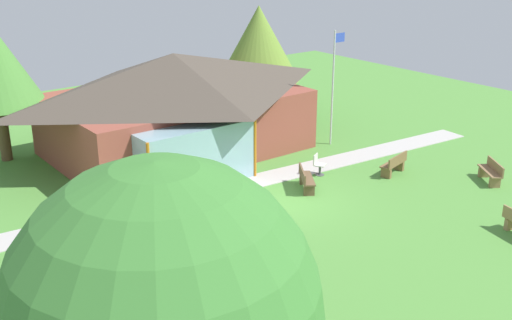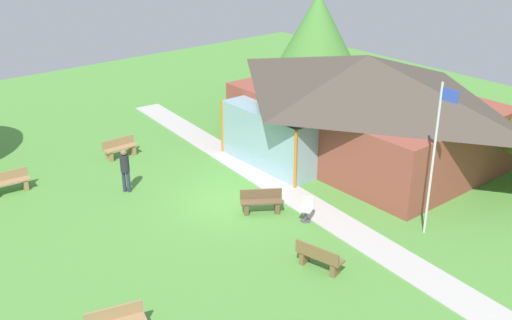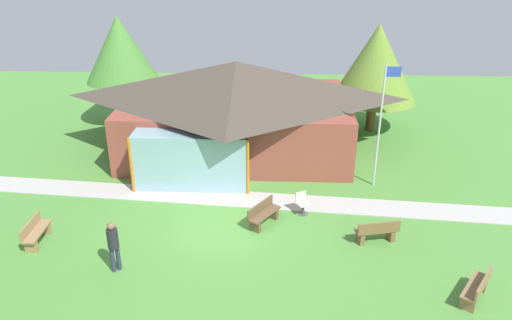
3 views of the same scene
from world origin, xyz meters
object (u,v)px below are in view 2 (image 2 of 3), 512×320
(bench_mid_right, at_px, (319,258))
(tree_behind_pavilion_left, at_px, (318,26))
(visitor_strolling_lawn, at_px, (125,167))
(pavilion, at_px, (361,104))
(bench_mid_left, at_px, (120,149))
(flagpole, at_px, (435,153))
(patio_chair_lawn_spare, at_px, (306,209))
(bench_front_left, at_px, (9,183))
(bench_rear_near_path, at_px, (261,202))

(bench_mid_right, xyz_separation_m, tree_behind_pavilion_left, (-11.82, 11.37, 3.76))
(bench_mid_right, xyz_separation_m, visitor_strolling_lawn, (-8.45, -1.94, 0.62))
(pavilion, xyz_separation_m, bench_mid_left, (-6.19, -8.32, -1.86))
(flagpole, bearing_deg, patio_chair_lawn_spare, -141.62)
(pavilion, relative_size, flagpole, 2.19)
(flagpole, xyz_separation_m, tree_behind_pavilion_left, (-12.51, 7.04, 1.27))
(pavilion, bearing_deg, bench_mid_left, -126.65)
(bench_mid_left, height_order, tree_behind_pavilion_left, tree_behind_pavilion_left)
(flagpole, xyz_separation_m, bench_mid_right, (-0.69, -4.32, -2.49))
(pavilion, bearing_deg, flagpole, -29.45)
(flagpole, distance_m, bench_front_left, 15.57)
(bench_front_left, xyz_separation_m, tree_behind_pavilion_left, (-0.63, 16.80, 3.76))
(flagpole, bearing_deg, tree_behind_pavilion_left, 150.62)
(flagpole, relative_size, tree_behind_pavilion_left, 0.88)
(pavilion, height_order, bench_rear_near_path, pavilion)
(bench_mid_left, relative_size, tree_behind_pavilion_left, 0.25)
(flagpole, bearing_deg, visitor_strolling_lawn, -145.58)
(visitor_strolling_lawn, bearing_deg, bench_mid_left, -62.93)
(bench_front_left, bearing_deg, bench_mid_left, -169.91)
(bench_mid_right, distance_m, patio_chair_lawn_spare, 3.07)
(flagpole, relative_size, bench_mid_right, 3.35)
(bench_mid_left, xyz_separation_m, visitor_strolling_lawn, (3.19, -1.41, 0.62))
(flagpole, distance_m, bench_mid_right, 5.04)
(bench_front_left, height_order, visitor_strolling_lawn, visitor_strolling_lawn)
(visitor_strolling_lawn, bearing_deg, tree_behind_pavilion_left, -114.89)
(bench_mid_right, relative_size, visitor_strolling_lawn, 0.90)
(bench_mid_right, distance_m, visitor_strolling_lawn, 8.69)
(visitor_strolling_lawn, distance_m, tree_behind_pavilion_left, 14.08)
(flagpole, height_order, tree_behind_pavilion_left, tree_behind_pavilion_left)
(flagpole, height_order, patio_chair_lawn_spare, flagpole)
(bench_mid_right, relative_size, tree_behind_pavilion_left, 0.26)
(bench_mid_right, height_order, patio_chair_lawn_spare, patio_chair_lawn_spare)
(patio_chair_lawn_spare, bearing_deg, pavilion, -91.33)
(patio_chair_lawn_spare, bearing_deg, bench_mid_left, -13.42)
(bench_mid_left, distance_m, bench_mid_right, 11.65)
(pavilion, bearing_deg, patio_chair_lawn_spare, -63.51)
(bench_mid_left, bearing_deg, pavilion, 142.28)
(bench_front_left, bearing_deg, bench_rear_near_path, 136.33)
(bench_rear_near_path, bearing_deg, bench_front_left, -14.82)
(bench_mid_left, height_order, bench_mid_right, same)
(bench_front_left, distance_m, bench_mid_left, 4.91)
(bench_front_left, relative_size, visitor_strolling_lawn, 0.88)
(flagpole, relative_size, bench_front_left, 3.41)
(bench_mid_left, bearing_deg, bench_mid_right, 91.55)
(visitor_strolling_lawn, bearing_deg, bench_rear_near_path, 173.74)
(bench_rear_near_path, xyz_separation_m, patio_chair_lawn_spare, (1.45, 0.83, 0.01))
(patio_chair_lawn_spare, bearing_deg, tree_behind_pavilion_left, -73.41)
(bench_front_left, height_order, tree_behind_pavilion_left, tree_behind_pavilion_left)
(bench_front_left, xyz_separation_m, bench_mid_left, (-0.44, 4.89, 0.00))
(bench_mid_left, relative_size, bench_mid_right, 0.97)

